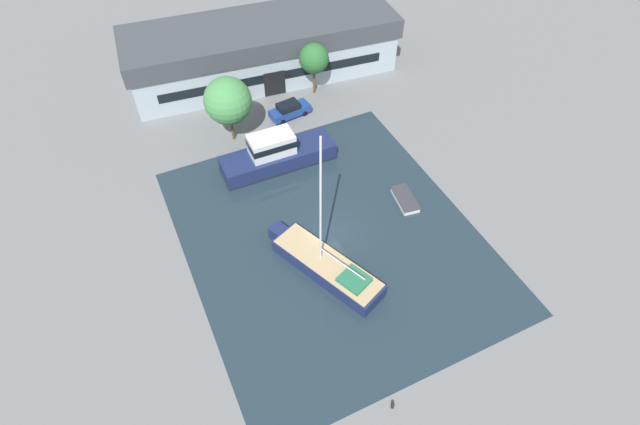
# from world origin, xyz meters

# --- Properties ---
(ground_plane) EXTENTS (440.00, 440.00, 0.00)m
(ground_plane) POSITION_xyz_m (0.00, 0.00, 0.00)
(ground_plane) COLOR slate
(water_canal) EXTENTS (23.44, 27.86, 0.01)m
(water_canal) POSITION_xyz_m (0.00, 0.00, 0.00)
(water_canal) COLOR #1E2D38
(water_canal) RESTS_ON ground
(warehouse_building) EXTENTS (31.16, 12.42, 6.26)m
(warehouse_building) POSITION_xyz_m (3.94, 25.82, 3.17)
(warehouse_building) COLOR #99A8B2
(warehouse_building) RESTS_ON ground
(quay_tree_near_building) EXTENTS (4.61, 4.61, 6.96)m
(quay_tree_near_building) POSITION_xyz_m (-3.24, 15.85, 4.65)
(quay_tree_near_building) COLOR brown
(quay_tree_near_building) RESTS_ON ground
(quay_tree_by_water) EXTENTS (3.24, 3.24, 5.90)m
(quay_tree_by_water) POSITION_xyz_m (7.61, 19.76, 4.26)
(quay_tree_by_water) COLOR brown
(quay_tree_by_water) RESTS_ON ground
(parked_car) EXTENTS (4.54, 2.25, 1.69)m
(parked_car) POSITION_xyz_m (3.40, 16.87, 0.84)
(parked_car) COLOR navy
(parked_car) RESTS_ON ground
(sailboat_moored) EXTENTS (6.32, 10.75, 13.45)m
(sailboat_moored) POSITION_xyz_m (-1.89, -2.98, 0.75)
(sailboat_moored) COLOR #19234C
(sailboat_moored) RESTS_ON water_canal
(motor_cruiser) EXTENTS (11.08, 3.42, 3.63)m
(motor_cruiser) POSITION_xyz_m (-0.68, 10.39, 1.31)
(motor_cruiser) COLOR #19234C
(motor_cruiser) RESTS_ON water_canal
(small_dinghy) EXTENTS (2.03, 3.56, 0.55)m
(small_dinghy) POSITION_xyz_m (7.89, 0.84, 0.28)
(small_dinghy) COLOR silver
(small_dinghy) RESTS_ON water_canal
(mooring_bollard) EXTENTS (0.23, 0.23, 0.59)m
(mooring_bollard) POSITION_xyz_m (-2.67, -14.66, 0.31)
(mooring_bollard) COLOR black
(mooring_bollard) RESTS_ON ground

